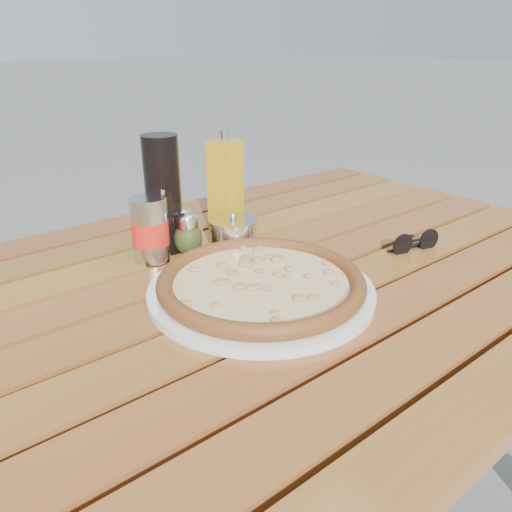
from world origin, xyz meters
TOP-DOWN VIEW (x-y plane):
  - table at (0.00, -0.00)m, footprint 1.40×0.90m
  - plate at (-0.05, -0.05)m, footprint 0.42×0.42m
  - pizza at (-0.05, -0.05)m, footprint 0.35×0.35m
  - pepper_shaker at (-0.04, 0.20)m, footprint 0.07×0.07m
  - oregano_shaker at (-0.05, 0.16)m, footprint 0.07×0.07m
  - dark_bottle at (-0.07, 0.21)m, footprint 0.09×0.09m
  - soda_can at (-0.12, 0.18)m, footprint 0.07×0.07m
  - olive_oil_cruet at (0.08, 0.22)m, footprint 0.07×0.07m
  - parmesan_tin at (0.04, 0.13)m, footprint 0.11×0.11m
  - sunglasses at (0.30, -0.10)m, footprint 0.11×0.04m

SIDE VIEW (x-z plane):
  - table at x=0.00m, z-range 0.30..1.05m
  - plate at x=-0.05m, z-range 0.75..0.76m
  - sunglasses at x=0.30m, z-range 0.74..0.79m
  - pizza at x=-0.05m, z-range 0.76..0.79m
  - parmesan_tin at x=0.04m, z-range 0.74..0.82m
  - pepper_shaker at x=-0.04m, z-range 0.75..0.83m
  - oregano_shaker at x=-0.05m, z-range 0.75..0.83m
  - soda_can at x=-0.12m, z-range 0.75..0.87m
  - olive_oil_cruet at x=0.08m, z-range 0.74..0.95m
  - dark_bottle at x=-0.07m, z-range 0.75..0.97m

